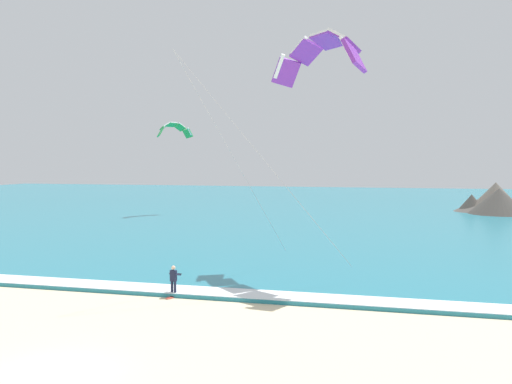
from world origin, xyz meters
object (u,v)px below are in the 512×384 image
kite_primary (321,52)px  kite_distant (173,129)px  surfboard (174,296)px  kitesurfer (174,279)px

kite_primary → kite_distant: 41.00m
surfboard → kite_primary: (6.99, 7.10, 14.01)m
kitesurfer → kite_primary: (6.98, 7.08, 13.10)m
kite_primary → surfboard: bearing=-134.5°
kitesurfer → kite_distant: bearing=112.5°
surfboard → kite_distant: (-16.76, 40.43, 11.58)m
surfboard → kitesurfer: kitesurfer is taller
surfboard → kite_distant: kite_distant is taller
kitesurfer → kite_primary: 16.45m
kitesurfer → kite_primary: bearing=45.4°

